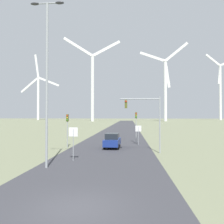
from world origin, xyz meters
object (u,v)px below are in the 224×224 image
car_approaching (112,141)px  traffic_light_post_near_right (136,121)px  traffic_light_mast_overhead (146,113)px  stop_sign_near (73,137)px  traffic_light_post_near_left (67,123)px  stop_sign_far (138,131)px  wind_turbine_center (165,84)px  wind_turbine_far_left (38,93)px  wind_turbine_left (93,80)px  streetlamp (47,68)px  wind_turbine_right (220,87)px

car_approaching → traffic_light_post_near_right: bearing=56.3°
traffic_light_mast_overhead → car_approaching: traffic_light_mast_overhead is taller
stop_sign_near → traffic_light_post_near_left: traffic_light_post_near_left is taller
car_approaching → stop_sign_far: bearing=44.6°
traffic_light_post_near_left → wind_turbine_center: (33.99, 134.91, 24.39)m
stop_sign_near → wind_turbine_far_left: size_ratio=0.05×
traffic_light_post_near_left → traffic_light_post_near_right: 10.07m
stop_sign_far → wind_turbine_left: size_ratio=0.04×
stop_sign_far → traffic_light_post_near_left: traffic_light_post_near_left is taller
traffic_light_post_near_left → traffic_light_post_near_right: bearing=30.4°
streetlamp → wind_turbine_center: 150.14m
traffic_light_post_near_left → traffic_light_mast_overhead: size_ratio=0.69×
stop_sign_near → wind_turbine_left: bearing=99.0°
streetlamp → wind_turbine_far_left: 199.18m
stop_sign_near → stop_sign_far: size_ratio=1.13×
streetlamp → wind_turbine_left: wind_turbine_left is taller
streetlamp → traffic_light_post_near_right: 17.63m
streetlamp → stop_sign_far: 17.05m
wind_turbine_left → wind_turbine_center: (52.55, 7.72, -2.03)m
wind_turbine_far_left → traffic_light_post_near_left: bearing=-65.6°
traffic_light_mast_overhead → wind_turbine_center: wind_turbine_center is taller
streetlamp → traffic_light_mast_overhead: size_ratio=2.12×
stop_sign_far → traffic_light_post_near_left: bearing=-157.1°
traffic_light_mast_overhead → wind_turbine_left: size_ratio=0.10×
stop_sign_near → wind_turbine_right: bearing=64.9°
wind_turbine_center → traffic_light_post_near_right: bearing=-101.0°
traffic_light_post_near_right → wind_turbine_left: wind_turbine_left is taller
stop_sign_near → stop_sign_far: (6.22, 11.34, -0.23)m
traffic_light_mast_overhead → car_approaching: size_ratio=1.45×
streetlamp → stop_sign_near: streetlamp is taller
wind_turbine_far_left → wind_turbine_center: wind_turbine_far_left is taller
traffic_light_post_near_right → traffic_light_mast_overhead: size_ratio=0.74×
streetlamp → wind_turbine_left: size_ratio=0.22×
stop_sign_near → traffic_light_post_near_right: traffic_light_post_near_right is taller
stop_sign_near → car_approaching: (2.86, 8.02, -1.16)m
stop_sign_far → wind_turbine_left: (-27.51, 123.42, 27.65)m
stop_sign_near → wind_turbine_left: 139.15m
stop_sign_near → traffic_light_post_near_right: (5.95, 12.66, 1.22)m
traffic_light_mast_overhead → wind_turbine_center: size_ratio=0.11×
wind_turbine_right → streetlamp: bearing=-115.1°
stop_sign_near → traffic_light_post_near_left: 8.10m
streetlamp → traffic_light_post_near_left: 11.39m
wind_turbine_far_left → streetlamp: bearing=-66.5°
wind_turbine_right → traffic_light_post_near_right: bearing=-115.1°
wind_turbine_far_left → wind_turbine_left: wind_turbine_far_left is taller
streetlamp → stop_sign_far: streetlamp is taller
traffic_light_post_near_left → traffic_light_mast_overhead: (9.49, -3.04, 1.24)m
traffic_light_post_near_left → wind_turbine_left: size_ratio=0.07×
traffic_light_post_near_right → wind_turbine_left: size_ratio=0.08×
stop_sign_near → car_approaching: stop_sign_near is taller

